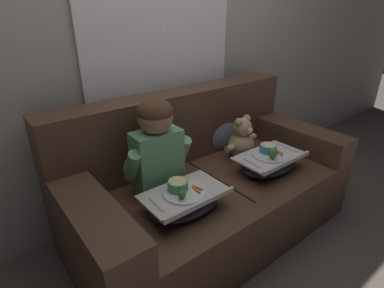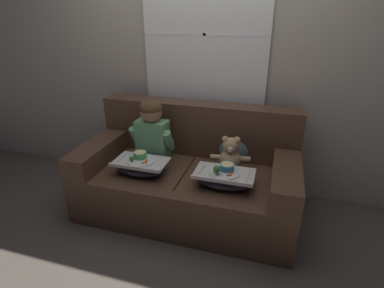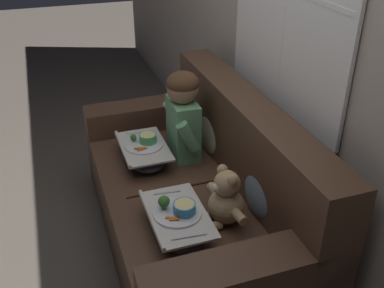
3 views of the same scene
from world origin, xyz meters
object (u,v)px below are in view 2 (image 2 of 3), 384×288
at_px(throw_pillow_behind_teddy, 234,143).
at_px(lap_tray_child, 141,166).
at_px(throw_pillow_behind_child, 161,135).
at_px(child_figure, 152,128).
at_px(couch, 190,175).
at_px(teddy_bear, 230,156).
at_px(lap_tray_teddy, 224,178).

xyz_separation_m(throw_pillow_behind_teddy, lap_tray_child, (-0.72, -0.47, -0.10)).
bearing_deg(throw_pillow_behind_teddy, throw_pillow_behind_child, 180.00).
relative_size(throw_pillow_behind_child, child_figure, 0.65).
distance_m(couch, lap_tray_child, 0.47).
bearing_deg(teddy_bear, child_figure, 179.73).
relative_size(child_figure, lap_tray_child, 1.26).
distance_m(child_figure, teddy_bear, 0.74).
height_order(throw_pillow_behind_child, lap_tray_teddy, throw_pillow_behind_child).
height_order(throw_pillow_behind_teddy, lap_tray_teddy, throw_pillow_behind_teddy).
height_order(couch, teddy_bear, couch).
xyz_separation_m(lap_tray_child, lap_tray_teddy, (0.72, -0.00, 0.00)).
distance_m(throw_pillow_behind_teddy, child_figure, 0.76).
relative_size(throw_pillow_behind_teddy, teddy_bear, 1.01).
relative_size(couch, lap_tray_teddy, 3.98).
height_order(child_figure, teddy_bear, child_figure).
bearing_deg(lap_tray_child, teddy_bear, 19.80).
xyz_separation_m(child_figure, lap_tray_child, (-0.00, -0.26, -0.25)).
xyz_separation_m(throw_pillow_behind_child, lap_tray_child, (-0.00, -0.47, -0.10)).
distance_m(throw_pillow_behind_child, lap_tray_child, 0.48).
xyz_separation_m(couch, throw_pillow_behind_teddy, (0.36, 0.22, 0.27)).
bearing_deg(couch, lap_tray_teddy, -34.38).
xyz_separation_m(child_figure, teddy_bear, (0.72, -0.00, -0.18)).
height_order(throw_pillow_behind_teddy, teddy_bear, throw_pillow_behind_teddy).
relative_size(throw_pillow_behind_child, lap_tray_child, 0.82).
height_order(throw_pillow_behind_child, throw_pillow_behind_teddy, throw_pillow_behind_child).
xyz_separation_m(teddy_bear, lap_tray_teddy, (-0.00, -0.26, -0.07)).
bearing_deg(teddy_bear, throw_pillow_behind_child, 163.91).
height_order(child_figure, lap_tray_child, child_figure).
bearing_deg(throw_pillow_behind_child, couch, -31.67).
distance_m(couch, teddy_bear, 0.43).
xyz_separation_m(throw_pillow_behind_child, teddy_bear, (0.72, -0.21, -0.04)).
bearing_deg(child_figure, couch, -2.78).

